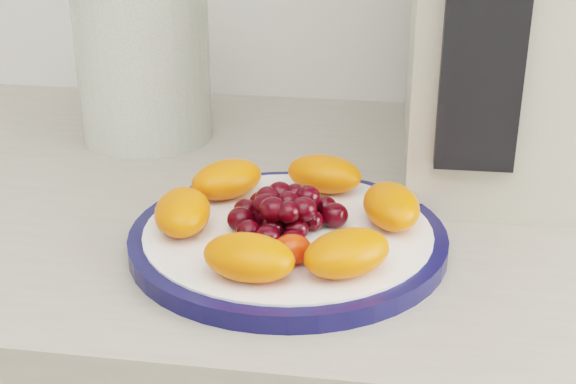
# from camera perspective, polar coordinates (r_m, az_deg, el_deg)

# --- Properties ---
(plate_rim) EXTENTS (0.26, 0.26, 0.01)m
(plate_rim) POSITION_cam_1_polar(r_m,az_deg,el_deg) (0.66, 0.00, -3.37)
(plate_rim) COLOR #0E0F3B
(plate_rim) RESTS_ON counter
(plate_face) EXTENTS (0.24, 0.24, 0.02)m
(plate_face) POSITION_cam_1_polar(r_m,az_deg,el_deg) (0.66, -0.00, -3.29)
(plate_face) COLOR white
(plate_face) RESTS_ON counter
(canister) EXTENTS (0.17, 0.17, 0.17)m
(canister) POSITION_cam_1_polar(r_m,az_deg,el_deg) (0.91, -10.23, 9.11)
(canister) COLOR #37581D
(canister) RESTS_ON counter
(fruit_plate) EXTENTS (0.23, 0.23, 0.03)m
(fruit_plate) POSITION_cam_1_polar(r_m,az_deg,el_deg) (0.65, -0.20, -1.52)
(fruit_plate) COLOR #F24505
(fruit_plate) RESTS_ON plate_face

